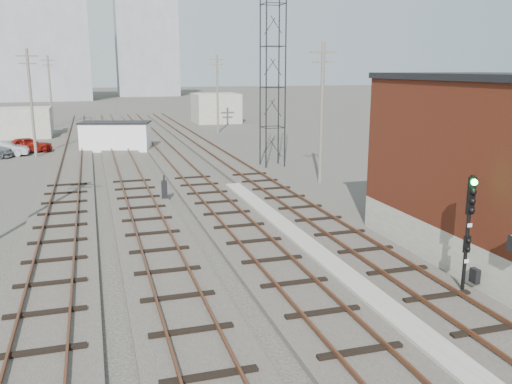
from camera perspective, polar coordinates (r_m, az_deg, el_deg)
name	(u,v)px	position (r m, az deg, el deg)	size (l,w,h in m)	color
ground	(161,132)	(65.34, -10.01, 6.19)	(320.00, 320.00, 0.00)	#282621
track_right	(223,158)	(45.24, -3.53, 3.58)	(3.20, 90.00, 0.39)	#332D28
track_mid_right	(175,160)	(44.50, -8.55, 3.31)	(3.20, 90.00, 0.39)	#332D28
track_mid_left	(124,163)	(44.11, -13.70, 3.00)	(3.20, 90.00, 0.39)	#332D28
track_left	(71,165)	(44.08, -18.89, 2.66)	(3.20, 90.00, 0.39)	#332D28
platform_curb	(322,259)	(21.50, 6.96, -6.99)	(0.90, 28.00, 0.26)	gray
lattice_tower	(273,67)	(41.63, 1.77, 13.01)	(1.60, 1.60, 15.00)	black
utility_pole_left_b	(31,100)	(49.73, -22.59, 8.91)	(1.80, 0.24, 9.00)	#595147
utility_pole_left_c	(50,89)	(74.64, -20.85, 10.06)	(1.80, 0.24, 9.00)	#595147
utility_pole_right_a	(322,110)	(35.56, 6.94, 8.59)	(1.80, 0.24, 9.00)	#595147
utility_pole_right_b	(217,91)	(64.12, -4.08, 10.53)	(1.80, 0.24, 9.00)	#595147
apartment_left	(39,35)	(140.02, -21.87, 15.11)	(22.00, 14.00, 30.00)	gray
apartment_right	(146,47)	(155.35, -11.46, 14.71)	(16.00, 12.00, 26.00)	gray
shed_left	(13,123)	(65.22, -24.24, 6.66)	(8.00, 5.00, 3.20)	gray
shed_right	(216,108)	(76.51, -4.24, 8.81)	(6.00, 6.00, 4.00)	gray
signal_mast	(469,226)	(18.90, 21.48, -3.37)	(0.40, 0.41, 4.09)	gray
switch_stand	(164,190)	(31.15, -9.62, 0.21)	(0.37, 0.37, 1.42)	black
site_trailer	(116,136)	(51.61, -14.56, 5.72)	(6.78, 4.32, 2.64)	white
car_red	(28,145)	(52.86, -22.87, 4.60)	(1.66, 4.13, 1.41)	maroon
car_silver	(4,149)	(51.48, -24.98, 4.14)	(1.37, 3.92, 1.29)	#A9ADB1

